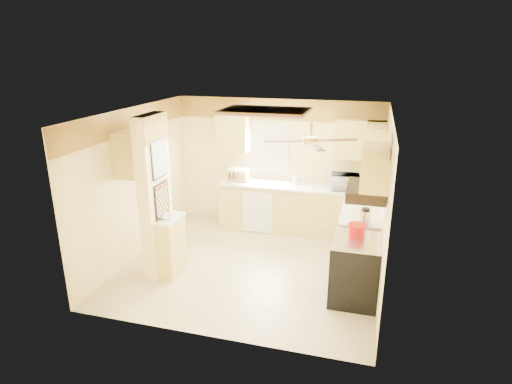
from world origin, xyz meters
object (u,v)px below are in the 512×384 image
(stove, at_px, (355,269))
(microwave, at_px, (345,182))
(dutch_oven, at_px, (357,230))
(bowl, at_px, (166,217))
(kettle, at_px, (365,217))

(stove, relative_size, microwave, 1.80)
(dutch_oven, bearing_deg, microwave, 98.89)
(bowl, bearing_deg, dutch_oven, 3.71)
(dutch_oven, distance_m, kettle, 0.39)
(microwave, xyz_separation_m, kettle, (0.41, -1.63, -0.02))
(dutch_oven, bearing_deg, bowl, -176.29)
(bowl, height_order, kettle, kettle)
(bowl, xyz_separation_m, kettle, (2.91, 0.56, 0.09))
(microwave, relative_size, kettle, 2.00)
(stove, xyz_separation_m, kettle, (0.08, 0.51, 0.60))
(bowl, bearing_deg, microwave, 41.13)
(stove, relative_size, kettle, 3.61)
(bowl, bearing_deg, kettle, 10.81)
(dutch_oven, height_order, kettle, kettle)
(stove, height_order, bowl, bowl)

